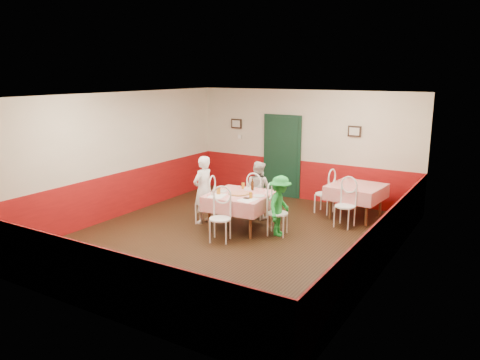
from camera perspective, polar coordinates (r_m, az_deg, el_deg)
The scene contains 39 objects.
floor at distance 9.38m, azimuth -1.08°, elevation -7.08°, with size 7.00×7.00×0.00m, color black.
ceiling at distance 8.82m, azimuth -1.16°, elevation 10.27°, with size 7.00×7.00×0.00m, color white.
back_wall at distance 12.05m, azimuth 7.84°, elevation 4.19°, with size 6.00×0.10×2.80m, color beige.
front_wall at distance 6.41m, azimuth -18.14°, elevation -4.17°, with size 6.00×0.10×2.80m, color beige.
left_wall at distance 10.87m, azimuth -14.62°, elevation 2.94°, with size 0.10×7.00×2.80m, color beige.
right_wall at distance 7.85m, azimuth 17.73°, elevation -1.04°, with size 0.10×7.00×2.80m, color beige.
wainscot_back at distance 12.21m, azimuth 7.68°, elevation 0.01°, with size 6.00×0.03×1.00m, color maroon.
wainscot_front at distance 6.73m, azimuth -17.49°, elevation -11.48°, with size 6.00×0.03×1.00m, color maroon.
wainscot_left at distance 11.05m, azimuth -14.30°, elevation -1.67°, with size 0.03×7.00×1.00m, color maroon.
wainscot_right at distance 8.11m, azimuth 17.19°, elevation -7.21°, with size 0.03×7.00×1.00m, color maroon.
door at distance 12.31m, azimuth 5.13°, elevation 2.79°, with size 0.96×0.06×2.10m, color black.
picture_left at distance 12.87m, azimuth -0.44°, elevation 6.89°, with size 0.32×0.03×0.26m, color black.
picture_right at distance 11.50m, azimuth 13.78°, elevation 5.78°, with size 0.32×0.03×0.26m, color black.
thermostat at distance 12.86m, azimuth -0.05°, elevation 5.31°, with size 0.10×0.03×0.10m, color white.
main_table at distance 9.82m, azimuth 0.00°, elevation -3.84°, with size 1.22×1.22×0.77m, color red.
second_table at distance 10.86m, azimuth 13.93°, elevation -2.57°, with size 1.12×1.12×0.77m, color red.
chair_left at distance 10.20m, azimuth -4.26°, elevation -2.80°, with size 0.42×0.42×0.90m, color white, non-canonical shape.
chair_right at distance 9.46m, azimuth 4.60°, elevation -4.07°, with size 0.42×0.42×0.90m, color white, non-canonical shape.
chair_far at distance 10.53m, azimuth 2.11°, elevation -2.25°, with size 0.42×0.42×0.90m, color white, non-canonical shape.
chair_near at distance 9.08m, azimuth -2.45°, elevation -4.77°, with size 0.42×0.42×0.90m, color white, non-canonical shape.
chair_second_a at distance 11.08m, azimuth 10.25°, elevation -1.69°, with size 0.42×0.42×0.90m, color white, non-canonical shape.
chair_second_b at distance 10.15m, azimuth 12.67°, elevation -3.16°, with size 0.42×0.42×0.90m, color white, non-canonical shape.
pizza at distance 9.67m, azimuth -0.15°, elevation -1.65°, with size 0.41×0.41×0.03m, color #B74723.
plate_left at distance 9.90m, azimuth -2.31°, elevation -1.36°, with size 0.25×0.25×0.01m, color white.
plate_right at distance 9.52m, azimuth 2.32°, elevation -1.95°, with size 0.25×0.25×0.01m, color white.
plate_far at distance 10.08m, azimuth 1.17°, elevation -1.09°, with size 0.25×0.25×0.01m, color white.
glass_a at distance 9.67m, azimuth -2.64°, elevation -1.28°, with size 0.08×0.08×0.16m, color #BF7219.
glass_b at distance 9.35m, azimuth 1.33°, elevation -1.87°, with size 0.07×0.07×0.12m, color #BF7219.
glass_c at distance 10.11m, azimuth 0.38°, elevation -0.70°, with size 0.07×0.07×0.13m, color #BF7219.
beer_bottle at distance 9.97m, azimuth 1.51°, elevation -0.60°, with size 0.06×0.06×0.23m, color #381C0A.
shaker_a at distance 9.56m, azimuth -3.46°, elevation -1.65°, with size 0.04×0.04×0.09m, color silver.
shaker_b at distance 9.45m, azimuth -3.18°, elevation -1.83°, with size 0.04×0.04×0.09m, color silver.
shaker_c at distance 9.60m, azimuth -3.30°, elevation -1.60°, with size 0.04×0.04×0.09m, color #B23319.
menu_left at distance 9.55m, azimuth -2.80°, elevation -1.94°, with size 0.30×0.40×0.00m, color white.
menu_right at distance 9.24m, azimuth 0.96°, elevation -2.43°, with size 0.30×0.40×0.00m, color white.
wallet at distance 9.33m, azimuth 0.82°, elevation -2.22°, with size 0.11×0.09×0.02m, color black.
diner_left at distance 10.15m, azimuth -4.53°, elevation -1.19°, with size 0.54×0.35×1.48m, color gray.
diner_far at distance 10.53m, azimuth 2.23°, elevation -1.16°, with size 0.63×0.49×1.29m, color gray.
diner_right at distance 9.39m, azimuth 4.90°, elevation -3.15°, with size 0.79×0.46×1.23m, color gray.
Camera 1 is at (4.71, -7.44, 3.22)m, focal length 35.00 mm.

